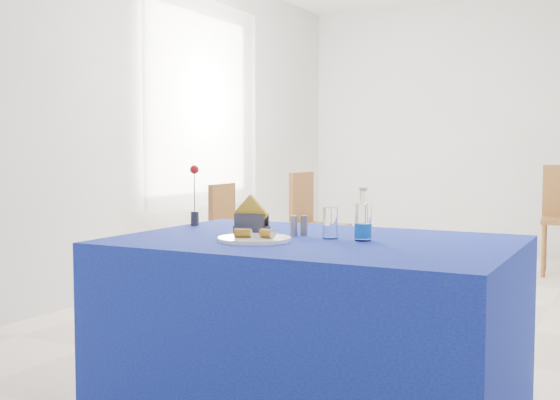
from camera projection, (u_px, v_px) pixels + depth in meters
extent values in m
plane|color=beige|center=(446.00, 322.00, 4.61)|extent=(7.00, 7.00, 0.00)
plane|color=silver|center=(528.00, 125.00, 7.62)|extent=(5.00, 0.00, 5.00)
plane|color=silver|center=(25.00, 13.00, 1.42)|extent=(5.00, 0.00, 5.00)
plane|color=silver|center=(141.00, 117.00, 5.66)|extent=(0.00, 7.00, 7.00)
cube|color=white|center=(199.00, 104.00, 6.35)|extent=(0.04, 1.50, 1.60)
cube|color=white|center=(206.00, 103.00, 6.32)|extent=(0.04, 1.75, 1.85)
cylinder|color=white|center=(255.00, 239.00, 2.83)|extent=(0.30, 0.30, 0.01)
cylinder|color=white|center=(330.00, 223.00, 2.89)|extent=(0.06, 0.06, 0.13)
cylinder|color=gray|center=(294.00, 225.00, 3.01)|extent=(0.03, 0.03, 0.08)
cylinder|color=#5E5E62|center=(304.00, 226.00, 3.00)|extent=(0.03, 0.03, 0.08)
cube|color=#101896|center=(314.00, 330.00, 2.91)|extent=(1.60, 1.10, 0.76)
cylinder|color=white|center=(363.00, 222.00, 2.83)|extent=(0.07, 0.07, 0.15)
cylinder|color=blue|center=(363.00, 231.00, 2.83)|extent=(0.07, 0.07, 0.06)
cylinder|color=white|center=(363.00, 197.00, 2.82)|extent=(0.03, 0.03, 0.05)
cylinder|color=white|center=(363.00, 189.00, 2.82)|extent=(0.03, 0.03, 0.01)
cube|color=#38373C|center=(252.00, 230.00, 3.06)|extent=(0.16, 0.07, 0.03)
cube|color=#333337|center=(249.00, 224.00, 3.04)|extent=(0.14, 0.02, 0.09)
cube|color=#3C3B40|center=(254.00, 223.00, 3.09)|extent=(0.14, 0.02, 0.09)
cube|color=gold|center=(252.00, 213.00, 3.06)|extent=(0.16, 0.02, 0.16)
cylinder|color=#28282D|center=(195.00, 218.00, 3.40)|extent=(0.04, 0.04, 0.07)
cylinder|color=#186023|center=(195.00, 195.00, 3.40)|extent=(0.01, 0.01, 0.22)
sphere|color=red|center=(194.00, 170.00, 3.39)|extent=(0.04, 0.04, 0.04)
cylinder|color=brown|center=(543.00, 251.00, 6.22)|extent=(0.04, 0.04, 0.48)
cylinder|color=brown|center=(545.00, 245.00, 6.57)|extent=(0.04, 0.04, 0.48)
cylinder|color=brown|center=(254.00, 275.00, 5.17)|extent=(0.03, 0.03, 0.42)
cylinder|color=brown|center=(271.00, 268.00, 5.48)|extent=(0.03, 0.03, 0.42)
cylinder|color=brown|center=(214.00, 272.00, 5.30)|extent=(0.03, 0.03, 0.42)
cylinder|color=brown|center=(233.00, 265.00, 5.61)|extent=(0.03, 0.03, 0.42)
cube|color=brown|center=(243.00, 241.00, 5.37)|extent=(0.42, 0.42, 0.04)
cube|color=brown|center=(222.00, 211.00, 5.43)|extent=(0.07, 0.39, 0.43)
cylinder|color=brown|center=(332.00, 258.00, 5.88)|extent=(0.04, 0.04, 0.45)
cylinder|color=brown|center=(348.00, 253.00, 6.20)|extent=(0.04, 0.04, 0.45)
cylinder|color=brown|center=(293.00, 255.00, 6.04)|extent=(0.04, 0.04, 0.45)
cylinder|color=brown|center=(311.00, 250.00, 6.36)|extent=(0.04, 0.04, 0.45)
cube|color=brown|center=(321.00, 227.00, 6.10)|extent=(0.42, 0.42, 0.04)
cube|color=brown|center=(302.00, 198.00, 6.17)|extent=(0.04, 0.42, 0.46)
cylinder|color=gold|center=(243.00, 233.00, 2.82)|extent=(0.07, 0.05, 0.04)
cylinder|color=beige|center=(251.00, 233.00, 2.81)|extent=(0.01, 0.03, 0.03)
cylinder|color=gold|center=(267.00, 233.00, 2.80)|extent=(0.08, 0.06, 0.04)
cylinder|color=beige|center=(272.00, 234.00, 2.77)|extent=(0.02, 0.03, 0.03)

